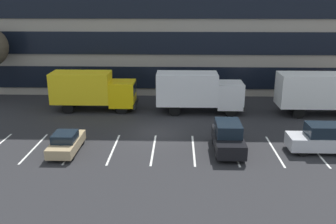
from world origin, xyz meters
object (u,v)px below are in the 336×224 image
(box_truck_white, at_px, (198,91))
(suv_black, at_px, (228,138))
(box_truck_orange, at_px, (321,92))
(sedan_tan, at_px, (66,143))
(suv_silver, at_px, (322,139))
(box_truck_yellow_all, at_px, (92,89))

(box_truck_white, relative_size, suv_black, 1.76)
(box_truck_orange, distance_m, sedan_tan, 22.21)
(suv_silver, bearing_deg, sedan_tan, -178.19)
(box_truck_white, distance_m, box_truck_yellow_all, 9.72)
(box_truck_white, relative_size, box_truck_orange, 0.98)
(box_truck_yellow_all, bearing_deg, sedan_tan, -87.99)
(box_truck_white, height_order, suv_silver, box_truck_white)
(box_truck_white, distance_m, box_truck_orange, 10.89)
(sedan_tan, distance_m, suv_black, 11.05)
(sedan_tan, height_order, suv_black, suv_black)
(box_truck_yellow_all, height_order, suv_silver, box_truck_yellow_all)
(suv_black, xyz_separation_m, suv_silver, (6.35, 0.06, -0.02))
(sedan_tan, bearing_deg, suv_silver, 1.81)
(suv_black, distance_m, suv_silver, 6.35)
(box_truck_yellow_all, distance_m, suv_silver, 20.02)
(box_truck_white, xyz_separation_m, box_truck_yellow_all, (-9.71, 0.39, -0.04))
(suv_black, bearing_deg, box_truck_white, 100.59)
(box_truck_yellow_all, distance_m, suv_black, 14.73)
(box_truck_white, height_order, box_truck_orange, box_truck_orange)
(box_truck_yellow_all, xyz_separation_m, sedan_tan, (0.34, -9.78, -1.34))
(box_truck_yellow_all, bearing_deg, box_truck_orange, -2.18)
(box_truck_yellow_all, xyz_separation_m, suv_black, (11.38, -9.29, -1.04))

